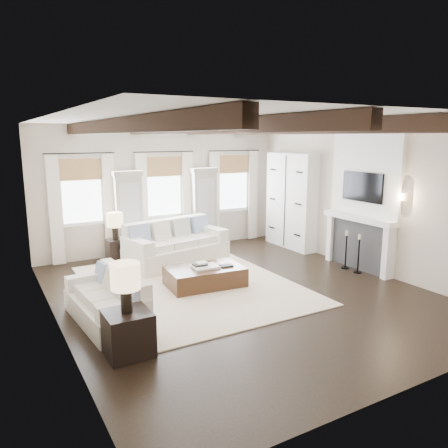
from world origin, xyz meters
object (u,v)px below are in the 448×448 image
sofa_left (109,302)px  ottoman (205,277)px  sofa_back (175,246)px  side_table_back (116,252)px  side_table_front (128,333)px

sofa_left → ottoman: size_ratio=1.29×
sofa_back → side_table_back: sofa_back is taller
sofa_back → side_table_front: (-2.31, -3.73, -0.10)m
sofa_left → sofa_back: bearing=48.5°
ottoman → sofa_left: bearing=-155.7°
sofa_left → side_table_back: 3.20m
side_table_front → ottoman: bearing=41.9°
sofa_left → side_table_front: 1.22m
sofa_left → ottoman: sofa_left is taller
sofa_left → ottoman: (2.09, 0.74, -0.12)m
sofa_back → sofa_left: size_ratio=1.31×
ottoman → side_table_front: size_ratio=2.44×
sofa_left → ottoman: bearing=19.4°
sofa_back → ottoman: bearing=-94.4°
ottoman → sofa_back: bearing=90.5°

